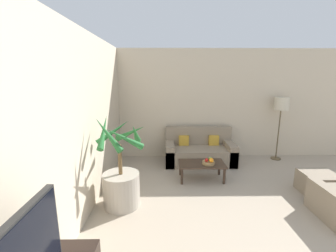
# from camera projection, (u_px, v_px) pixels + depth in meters

# --- Properties ---
(wall_back) EXTENTS (8.76, 0.06, 2.70)m
(wall_back) POSITION_uv_depth(u_px,v_px,m) (261.00, 104.00, 5.66)
(wall_back) COLOR beige
(wall_back) RESTS_ON ground_plane
(wall_left) EXTENTS (0.06, 8.20, 2.70)m
(wall_left) POSITION_uv_depth(u_px,v_px,m) (54.00, 143.00, 2.36)
(wall_left) COLOR beige
(wall_left) RESTS_ON ground_plane
(potted_palm) EXTENTS (0.83, 0.84, 1.48)m
(potted_palm) POSITION_uv_depth(u_px,v_px,m) (121.00, 180.00, 3.55)
(potted_palm) COLOR #ADA393
(potted_palm) RESTS_ON ground_plane
(sofa_loveseat) EXTENTS (1.63, 0.79, 0.82)m
(sofa_loveseat) POSITION_uv_depth(u_px,v_px,m) (199.00, 151.00, 5.41)
(sofa_loveseat) COLOR gray
(sofa_loveseat) RESTS_ON ground_plane
(floor_lamp) EXTENTS (0.34, 0.34, 1.55)m
(floor_lamp) POSITION_uv_depth(u_px,v_px,m) (281.00, 107.00, 5.39)
(floor_lamp) COLOR brown
(floor_lamp) RESTS_ON ground_plane
(coffee_table) EXTENTS (0.91, 0.51, 0.35)m
(coffee_table) POSITION_uv_depth(u_px,v_px,m) (202.00, 165.00, 4.49)
(coffee_table) COLOR #38281E
(coffee_table) RESTS_ON ground_plane
(fruit_bowl) EXTENTS (0.24, 0.24, 0.06)m
(fruit_bowl) POSITION_uv_depth(u_px,v_px,m) (208.00, 163.00, 4.43)
(fruit_bowl) COLOR #997A4C
(fruit_bowl) RESTS_ON coffee_table
(apple_red) EXTENTS (0.07, 0.07, 0.07)m
(apple_red) POSITION_uv_depth(u_px,v_px,m) (207.00, 160.00, 4.40)
(apple_red) COLOR red
(apple_red) RESTS_ON fruit_bowl
(apple_green) EXTENTS (0.07, 0.07, 0.07)m
(apple_green) POSITION_uv_depth(u_px,v_px,m) (210.00, 159.00, 4.46)
(apple_green) COLOR olive
(apple_green) RESTS_ON fruit_bowl
(orange_fruit) EXTENTS (0.09, 0.09, 0.09)m
(orange_fruit) POSITION_uv_depth(u_px,v_px,m) (211.00, 160.00, 4.37)
(orange_fruit) COLOR orange
(orange_fruit) RESTS_ON fruit_bowl
(ottoman) EXTENTS (0.58, 0.52, 0.38)m
(ottoman) POSITION_uv_depth(u_px,v_px,m) (318.00, 183.00, 3.98)
(ottoman) COLOR gray
(ottoman) RESTS_ON ground_plane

